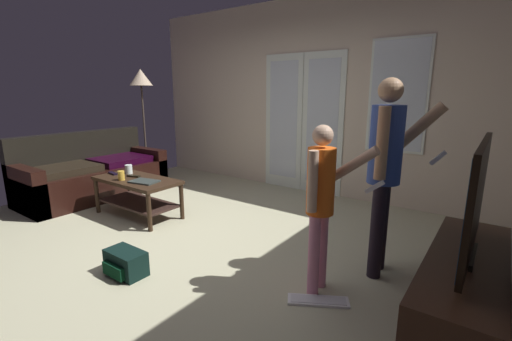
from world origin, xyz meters
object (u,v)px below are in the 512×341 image
at_px(tv_stand, 463,289).
at_px(person_adult, 386,161).
at_px(leather_couch, 93,175).
at_px(floor_lamp, 141,83).
at_px(cup_by_laptop, 129,169).
at_px(cup_near_edge, 121,176).
at_px(backpack, 125,263).
at_px(tv_remote_black, 113,173).
at_px(dvd_remote_slim, 134,176).
at_px(loose_keyboard, 318,301).
at_px(flat_screen_tv, 476,201).
at_px(laptop_closed, 144,181).
at_px(coffee_table, 137,189).
at_px(person_child, 322,195).

bearing_deg(tv_stand, person_adult, 154.25).
relative_size(leather_couch, floor_lamp, 1.05).
bearing_deg(cup_by_laptop, cup_near_edge, -48.93).
relative_size(tv_stand, backpack, 4.35).
bearing_deg(tv_remote_black, dvd_remote_slim, 19.30).
bearing_deg(tv_stand, dvd_remote_slim, 179.98).
height_order(loose_keyboard, dvd_remote_slim, dvd_remote_slim).
bearing_deg(person_adult, cup_by_laptop, -175.63).
bearing_deg(person_adult, tv_remote_black, -173.37).
distance_m(flat_screen_tv, laptop_closed, 3.22).
height_order(flat_screen_tv, person_adult, person_adult).
xyz_separation_m(backpack, loose_keyboard, (1.47, 0.58, -0.09)).
height_order(loose_keyboard, tv_remote_black, tv_remote_black).
xyz_separation_m(backpack, laptop_closed, (-0.88, 0.88, 0.37)).
height_order(coffee_table, laptop_closed, laptop_closed).
bearing_deg(flat_screen_tv, cup_by_laptop, 178.95).
distance_m(tv_stand, floor_lamp, 5.28).
bearing_deg(loose_keyboard, dvd_remote_slim, 172.00).
bearing_deg(tv_stand, cup_by_laptop, 178.89).
bearing_deg(tv_remote_black, loose_keyboard, 2.05).
relative_size(flat_screen_tv, person_adult, 0.70).
bearing_deg(leather_couch, dvd_remote_slim, -4.84).
distance_m(person_adult, cup_by_laptop, 3.12).
distance_m(leather_couch, tv_stand, 4.65).
xyz_separation_m(coffee_table, floor_lamp, (-1.51, 1.27, 1.29)).
bearing_deg(cup_near_edge, flat_screen_tv, 2.94).
relative_size(tv_stand, tv_remote_black, 9.15).
relative_size(coffee_table, dvd_remote_slim, 6.46).
bearing_deg(cup_by_laptop, laptop_closed, -16.51).
bearing_deg(cup_near_edge, tv_remote_black, 163.01).
distance_m(tv_stand, loose_keyboard, 0.95).
xyz_separation_m(person_adult, cup_by_laptop, (-3.08, -0.24, -0.43)).
bearing_deg(coffee_table, floor_lamp, 140.00).
bearing_deg(dvd_remote_slim, person_adult, -9.78).
relative_size(coffee_table, tv_stand, 0.71).
bearing_deg(leather_couch, loose_keyboard, -7.07).
bearing_deg(backpack, floor_lamp, 139.95).
bearing_deg(flat_screen_tv, laptop_closed, -178.50).
bearing_deg(tv_remote_black, coffee_table, 12.90).
relative_size(person_adult, laptop_closed, 5.09).
relative_size(floor_lamp, loose_keyboard, 4.14).
height_order(leather_couch, floor_lamp, floor_lamp).
bearing_deg(cup_near_edge, person_child, -1.20).
relative_size(person_adult, floor_lamp, 0.86).
bearing_deg(cup_by_laptop, tv_stand, -1.11).
xyz_separation_m(coffee_table, tv_remote_black, (-0.44, -0.04, 0.14)).
bearing_deg(leather_couch, person_adult, 3.01).
distance_m(person_adult, loose_keyboard, 1.18).
relative_size(tv_stand, floor_lamp, 0.84).
distance_m(flat_screen_tv, person_child, 0.95).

